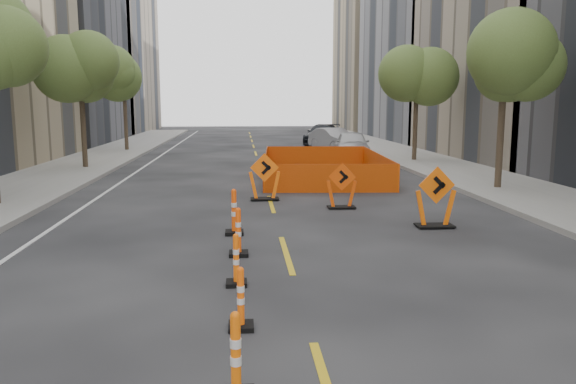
{
  "coord_description": "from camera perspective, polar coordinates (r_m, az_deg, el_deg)",
  "views": [
    {
      "loc": [
        -0.94,
        -7.55,
        3.19
      ],
      "look_at": [
        0.16,
        5.52,
        1.1
      ],
      "focal_mm": 35.0,
      "sensor_mm": 36.0,
      "label": 1
    }
  ],
  "objects": [
    {
      "name": "tree_l_d",
      "position": [
        38.31,
        -16.34,
        10.7
      ],
      "size": [
        2.8,
        2.8,
        5.95
      ],
      "color": "#382B1E",
      "rests_on": "ground"
    },
    {
      "name": "chevron_sign_center",
      "position": [
        17.09,
        5.47,
        0.63
      ],
      "size": [
        1.07,
        0.86,
        1.39
      ],
      "primitive_type": null,
      "rotation": [
        0.0,
        0.0,
        -0.38
      ],
      "color": "#D54308",
      "rests_on": "ground"
    },
    {
      "name": "sidewalk_left",
      "position": [
        21.38,
        -26.91,
        -0.31
      ],
      "size": [
        4.0,
        90.0,
        0.15
      ],
      "primitive_type": "cube",
      "color": "gray",
      "rests_on": "ground"
    },
    {
      "name": "bld_right_c",
      "position": [
        36.32,
        25.66,
        14.22
      ],
      "size": [
        12.0,
        16.0,
        14.0
      ],
      "primitive_type": "cube",
      "color": "gray",
      "rests_on": "ground"
    },
    {
      "name": "sidewalk_right",
      "position": [
        22.15,
        21.9,
        0.32
      ],
      "size": [
        4.0,
        90.0,
        0.15
      ],
      "primitive_type": "cube",
      "color": "gray",
      "rests_on": "ground"
    },
    {
      "name": "bld_right_d",
      "position": [
        51.46,
        16.31,
        16.32
      ],
      "size": [
        12.0,
        18.0,
        20.0
      ],
      "primitive_type": "cube",
      "color": "gray",
      "rests_on": "ground"
    },
    {
      "name": "channelizer_6",
      "position": [
        13.74,
        -5.5,
        -2.01
      ],
      "size": [
        0.44,
        0.44,
        1.13
      ],
      "primitive_type": null,
      "color": "#F2490A",
      "rests_on": "ground"
    },
    {
      "name": "tree_r_c",
      "position": [
        31.02,
        12.97,
        11.3
      ],
      "size": [
        2.8,
        2.8,
        5.95
      ],
      "color": "#382B1E",
      "rests_on": "ground"
    },
    {
      "name": "parked_car_near",
      "position": [
        32.92,
        6.51,
        4.83
      ],
      "size": [
        2.44,
        4.85,
        1.59
      ],
      "primitive_type": "imported",
      "rotation": [
        0.0,
        0.0,
        -0.12
      ],
      "color": "silver",
      "rests_on": "ground"
    },
    {
      "name": "channelizer_2",
      "position": [
        6.29,
        -5.32,
        -16.28
      ],
      "size": [
        0.4,
        0.4,
        1.01
      ],
      "primitive_type": null,
      "color": "#EB6009",
      "rests_on": "ground"
    },
    {
      "name": "parked_car_far",
      "position": [
        43.46,
        3.52,
        5.86
      ],
      "size": [
        3.83,
        5.72,
        1.54
      ],
      "primitive_type": "imported",
      "rotation": [
        0.0,
        0.0,
        -0.35
      ],
      "color": "black",
      "rests_on": "ground"
    },
    {
      "name": "channelizer_4",
      "position": [
        9.96,
        -5.29,
        -6.84
      ],
      "size": [
        0.37,
        0.37,
        0.94
      ],
      "primitive_type": null,
      "color": "#FF600A",
      "rests_on": "ground"
    },
    {
      "name": "bld_left_d",
      "position": [
        49.58,
        -24.33,
        12.69
      ],
      "size": [
        12.0,
        16.0,
        14.0
      ],
      "primitive_type": "cube",
      "color": "#4C4C51",
      "rests_on": "ground"
    },
    {
      "name": "safety_fence",
      "position": [
        24.15,
        3.49,
        2.68
      ],
      "size": [
        5.36,
        8.53,
        1.03
      ],
      "primitive_type": null,
      "rotation": [
        0.0,
        0.0,
        -0.06
      ],
      "color": "#FF440D",
      "rests_on": "ground"
    },
    {
      "name": "channelizer_5",
      "position": [
        11.84,
        -5.06,
        -4.04
      ],
      "size": [
        0.41,
        0.41,
        1.03
      ],
      "primitive_type": null,
      "color": "#FD4F0A",
      "rests_on": "ground"
    },
    {
      "name": "bld_left_e",
      "position": [
        65.52,
        -19.63,
        14.52
      ],
      "size": [
        12.0,
        20.0,
        20.0
      ],
      "primitive_type": "cube",
      "color": "gray",
      "rests_on": "ground"
    },
    {
      "name": "tree_r_b",
      "position": [
        21.71,
        21.16,
        11.99
      ],
      "size": [
        2.8,
        2.8,
        5.95
      ],
      "color": "#382B1E",
      "rests_on": "ground"
    },
    {
      "name": "channelizer_3",
      "position": [
        8.11,
        -4.82,
        -10.68
      ],
      "size": [
        0.36,
        0.36,
        0.91
      ],
      "primitive_type": null,
      "color": "#FA580A",
      "rests_on": "ground"
    },
    {
      "name": "parked_car_mid",
      "position": [
        38.0,
        4.67,
        5.36
      ],
      "size": [
        3.08,
        4.83,
        1.5
      ],
      "primitive_type": "imported",
      "rotation": [
        0.0,
        0.0,
        0.36
      ],
      "color": "#9B9A9F",
      "rests_on": "ground"
    },
    {
      "name": "bld_right_e",
      "position": [
        68.71,
        10.6,
        12.93
      ],
      "size": [
        12.0,
        14.0,
        16.0
      ],
      "primitive_type": "cube",
      "color": "tan",
      "rests_on": "ground"
    },
    {
      "name": "ground_plane",
      "position": [
        8.25,
        2.15,
        -13.71
      ],
      "size": [
        140.0,
        140.0,
        0.0
      ],
      "primitive_type": "plane",
      "color": "black"
    },
    {
      "name": "chevron_sign_right",
      "position": [
        14.88,
        14.78,
        -0.51
      ],
      "size": [
        1.09,
        0.68,
        1.59
      ],
      "primitive_type": null,
      "rotation": [
        0.0,
        0.0,
        0.04
      ],
      "color": "#E25809",
      "rests_on": "ground"
    },
    {
      "name": "chevron_sign_left",
      "position": [
        18.46,
        -2.4,
        1.55
      ],
      "size": [
        1.04,
        0.63,
        1.56
      ],
      "primitive_type": null,
      "rotation": [
        0.0,
        0.0,
        -0.01
      ],
      "color": "#FF610A",
      "rests_on": "ground"
    },
    {
      "name": "tree_l_c",
      "position": [
        28.57,
        -20.35,
        11.19
      ],
      "size": [
        2.8,
        2.8,
        5.95
      ],
      "color": "#382B1E",
      "rests_on": "ground"
    }
  ]
}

